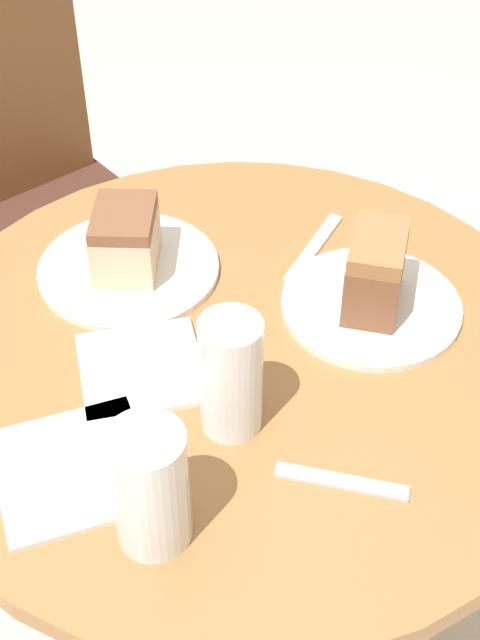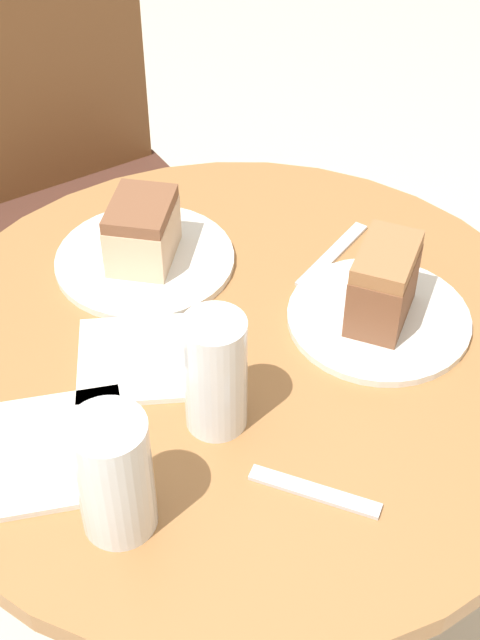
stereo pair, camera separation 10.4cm
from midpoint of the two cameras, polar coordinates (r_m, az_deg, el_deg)
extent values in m
cylinder|color=#9E6B3D|center=(1.37, -2.24, -13.33)|extent=(0.10, 0.10, 0.71)
cylinder|color=#9E6B3D|center=(1.08, -2.76, -2.27)|extent=(0.81, 0.81, 0.03)
cylinder|color=brown|center=(1.73, -14.28, -7.90)|extent=(0.04, 0.04, 0.43)
cylinder|color=brown|center=(1.86, -3.37, -1.88)|extent=(0.04, 0.04, 0.43)
cylinder|color=brown|center=(2.13, -10.22, 4.24)|extent=(0.04, 0.04, 0.43)
cube|color=#47281E|center=(1.77, -13.08, 4.09)|extent=(0.48, 0.49, 0.03)
cylinder|color=silver|center=(1.12, 5.75, 0.79)|extent=(0.23, 0.23, 0.01)
cylinder|color=silver|center=(1.19, -9.66, 3.16)|extent=(0.24, 0.24, 0.01)
cube|color=brown|center=(1.09, 5.92, 2.58)|extent=(0.12, 0.12, 0.08)
cube|color=#9E6B42|center=(1.06, 6.11, 4.69)|extent=(0.12, 0.12, 0.02)
cube|color=beige|center=(1.16, -9.88, 4.66)|extent=(0.13, 0.13, 0.07)
cube|color=brown|center=(1.14, -10.13, 6.37)|extent=(0.12, 0.13, 0.02)
cylinder|color=beige|center=(0.96, -3.70, -4.92)|extent=(0.06, 0.06, 0.09)
cylinder|color=white|center=(0.93, -3.78, -3.73)|extent=(0.07, 0.07, 0.15)
cylinder|color=silver|center=(0.88, -9.11, -11.94)|extent=(0.07, 0.07, 0.08)
cylinder|color=white|center=(0.85, -9.34, -10.72)|extent=(0.07, 0.07, 0.14)
cube|color=silver|center=(0.97, -13.76, -9.45)|extent=(0.19, 0.19, 0.01)
cube|color=silver|center=(1.21, 2.28, 4.54)|extent=(0.15, 0.09, 0.00)
cube|color=silver|center=(0.93, 3.31, -10.47)|extent=(0.10, 0.12, 0.00)
cube|color=silver|center=(1.05, -9.17, -3.22)|extent=(0.18, 0.18, 0.01)
camera|label=1|loc=(0.05, -92.87, -2.64)|focal=50.00mm
camera|label=2|loc=(0.05, 87.13, 2.64)|focal=50.00mm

